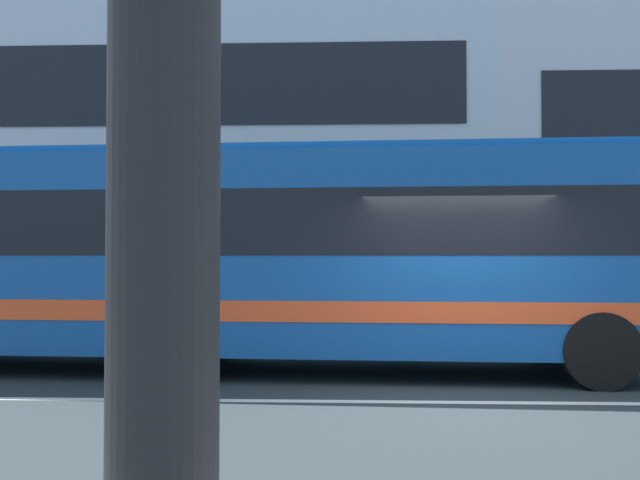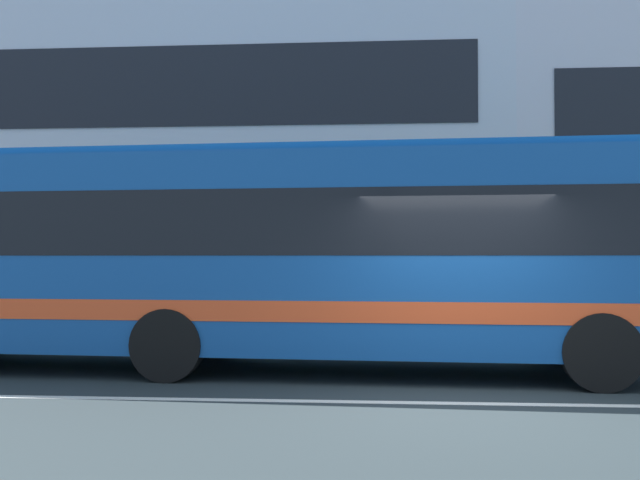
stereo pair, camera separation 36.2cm
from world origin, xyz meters
TOP-DOWN VIEW (x-y plane):
  - ground_plane at (0.00, 0.00)m, footprint 160.00×160.00m
  - lane_centre_line at (0.00, 0.00)m, footprint 60.00×0.16m
  - hedge_row_far at (0.58, 5.96)m, footprint 21.34×1.10m
  - apartment_block_left at (-9.55, 15.12)m, footprint 24.29×10.38m
  - transit_bus at (-3.07, 2.32)m, footprint 12.04×3.22m

SIDE VIEW (x-z plane):
  - ground_plane at x=0.00m, z-range 0.00..0.00m
  - lane_centre_line at x=0.00m, z-range 0.00..0.01m
  - hedge_row_far at x=0.58m, z-range 0.00..0.72m
  - transit_bus at x=-3.07m, z-range 0.17..3.44m
  - apartment_block_left at x=-9.55m, z-range 0.00..10.75m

